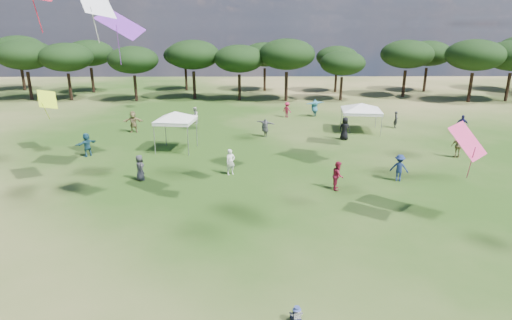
{
  "coord_description": "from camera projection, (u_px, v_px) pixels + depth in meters",
  "views": [
    {
      "loc": [
        -1.13,
        -9.23,
        9.22
      ],
      "look_at": [
        -0.95,
        6.0,
        4.36
      ],
      "focal_mm": 30.0,
      "sensor_mm": 36.0,
      "label": 1
    }
  ],
  "objects": [
    {
      "name": "toddler",
      "position": [
        296.0,
        315.0,
        13.76
      ],
      "size": [
        0.43,
        0.47,
        0.6
      ],
      "rotation": [
        0.0,
        0.0,
        0.23
      ],
      "color": "black",
      "rests_on": "ground"
    },
    {
      "name": "tent_right",
      "position": [
        362.0,
        105.0,
        37.83
      ],
      "size": [
        6.74,
        6.74,
        2.83
      ],
      "rotation": [
        0.0,
        0.0,
        -0.13
      ],
      "color": "gray",
      "rests_on": "ground"
    },
    {
      "name": "tree_line",
      "position": [
        278.0,
        55.0,
        55.14
      ],
      "size": [
        108.78,
        17.63,
        7.77
      ],
      "color": "black",
      "rests_on": "ground"
    },
    {
      "name": "festival_crowd",
      "position": [
        273.0,
        129.0,
        35.64
      ],
      "size": [
        31.56,
        21.82,
        1.91
      ],
      "color": "maroon",
      "rests_on": "ground"
    },
    {
      "name": "tent_left",
      "position": [
        175.0,
        113.0,
        31.82
      ],
      "size": [
        5.42,
        5.42,
        3.31
      ],
      "rotation": [
        0.0,
        0.0,
        -0.13
      ],
      "color": "gray",
      "rests_on": "ground"
    }
  ]
}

